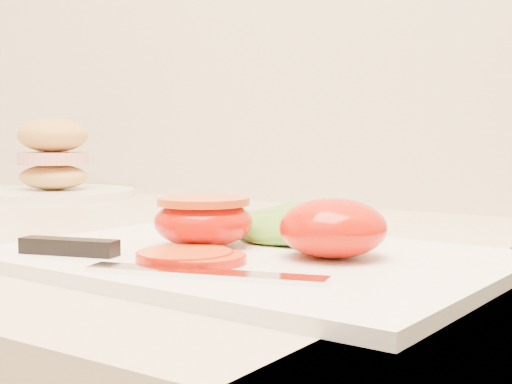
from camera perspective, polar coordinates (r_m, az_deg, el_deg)
The scene contains 8 objects.
cutting_board at distance 0.54m, azimuth -0.60°, elevation -5.36°, with size 0.37×0.27×0.01m, color white.
tomato_half_dome at distance 0.52m, azimuth 6.18°, elevation -2.87°, with size 0.08×0.08×0.04m, color red.
tomato_half_cut at distance 0.56m, azimuth -4.22°, elevation -2.22°, with size 0.08×0.08×0.04m.
tomato_slice_0 at distance 0.51m, azimuth -5.70°, elevation -5.10°, with size 0.07×0.07×0.01m, color #D75F21.
tomato_slice_1 at distance 0.50m, azimuth -4.30°, elevation -5.35°, with size 0.06×0.06×0.01m, color #D75F21.
lettuce_leaf_0 at distance 0.61m, azimuth 2.62°, elevation -2.54°, with size 0.14×0.09×0.03m, color #5F9A28.
knife at distance 0.51m, azimuth -11.06°, elevation -5.06°, with size 0.25×0.07×0.01m.
sandwich_plate at distance 1.15m, azimuth -15.91°, elevation 1.79°, with size 0.25×0.25×0.12m.
Camera 1 is at (0.34, 1.14, 1.03)m, focal length 50.00 mm.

